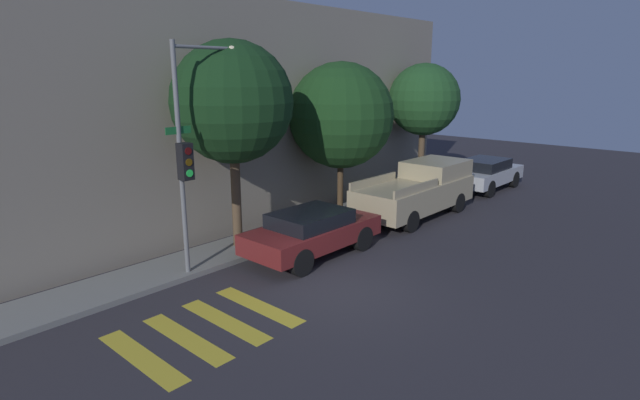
{
  "coord_description": "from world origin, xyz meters",
  "views": [
    {
      "loc": [
        -8.66,
        -7.19,
        5.12
      ],
      "look_at": [
        1.61,
        2.1,
        1.6
      ],
      "focal_mm": 28.0,
      "sensor_mm": 36.0,
      "label": 1
    }
  ],
  "objects": [
    {
      "name": "ground_plane",
      "position": [
        0.0,
        0.0,
        0.0
      ],
      "size": [
        60.0,
        60.0,
        0.0
      ],
      "primitive_type": "plane",
      "color": "#2D2B30"
    },
    {
      "name": "sidewalk",
      "position": [
        0.0,
        4.06,
        0.07
      ],
      "size": [
        26.0,
        1.72,
        0.14
      ],
      "primitive_type": "cube",
      "color": "slate",
      "rests_on": "ground"
    },
    {
      "name": "building_row",
      "position": [
        0.0,
        8.32,
        3.73
      ],
      "size": [
        26.0,
        6.0,
        7.45
      ],
      "primitive_type": "cube",
      "color": "gray",
      "rests_on": "ground"
    },
    {
      "name": "crosswalk",
      "position": [
        -3.34,
        0.8,
        0.0
      ],
      "size": [
        3.31,
        2.6,
        0.0
      ],
      "color": "gold",
      "rests_on": "ground"
    },
    {
      "name": "traffic_light_pole",
      "position": [
        -1.6,
        3.37,
        3.69
      ],
      "size": [
        2.25,
        0.56,
        5.89
      ],
      "color": "slate",
      "rests_on": "ground"
    },
    {
      "name": "sedan_near_corner",
      "position": [
        1.28,
        2.1,
        0.74
      ],
      "size": [
        4.2,
        1.83,
        1.34
      ],
      "color": "maroon",
      "rests_on": "ground"
    },
    {
      "name": "pickup_truck",
      "position": [
        7.04,
        2.1,
        0.98
      ],
      "size": [
        5.35,
        2.05,
        1.9
      ],
      "color": "tan",
      "rests_on": "ground"
    },
    {
      "name": "sedan_middle",
      "position": [
        12.73,
        2.1,
        0.76
      ],
      "size": [
        4.29,
        1.87,
        1.4
      ],
      "color": "#B7BABF",
      "rests_on": "ground"
    },
    {
      "name": "tree_near_corner",
      "position": [
        0.2,
        4.13,
        4.33
      ],
      "size": [
        3.44,
        3.44,
        6.06
      ],
      "color": "brown",
      "rests_on": "ground"
    },
    {
      "name": "tree_midblock",
      "position": [
        4.96,
        4.13,
        3.68
      ],
      "size": [
        3.71,
        3.71,
        5.54
      ],
      "color": "#4C3823",
      "rests_on": "ground"
    },
    {
      "name": "tree_far_end",
      "position": [
        10.53,
        4.13,
        4.01
      ],
      "size": [
        3.07,
        3.07,
        5.57
      ],
      "color": "brown",
      "rests_on": "ground"
    }
  ]
}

